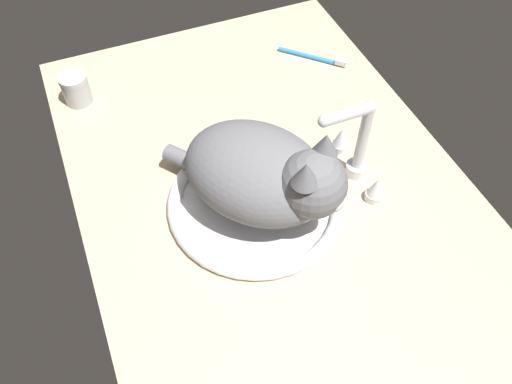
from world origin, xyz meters
TOP-DOWN VIEW (x-y plane):
  - countertop at (0.00, 0.00)cm, footprint 101.98×70.39cm
  - sink_basin at (4.90, -4.51)cm, footprint 31.96×31.96cm
  - faucet at (4.90, 15.05)cm, footprint 16.56×11.63cm
  - cat at (6.68, -3.13)cm, footprint 32.22×30.89cm
  - metal_jar at (-35.40, -28.86)cm, footprint 5.86×5.86cm
  - toothbrush at (-29.02, 23.78)cm, footprint 12.35×12.41cm

SIDE VIEW (x-z plane):
  - countertop at x=0.00cm, z-range 0.00..3.00cm
  - toothbrush at x=-29.02cm, z-range 2.78..4.48cm
  - sink_basin at x=4.90cm, z-range 2.85..5.20cm
  - metal_jar at x=-35.40cm, z-range 3.02..9.59cm
  - faucet at x=4.90cm, z-range 1.18..19.16cm
  - cat at x=6.68cm, z-range 3.73..22.11cm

